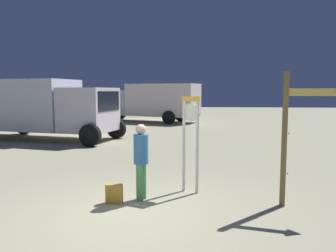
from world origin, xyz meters
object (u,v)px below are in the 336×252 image
standing_clock (191,135)px  arrow_sign (306,119)px  person_near_clock (141,158)px  backpack (114,194)px  box_truck_near (37,106)px  box_truck_far (153,101)px

standing_clock → arrow_sign: size_ratio=0.82×
person_near_clock → backpack: size_ratio=4.05×
box_truck_near → arrow_sign: bearing=-42.0°
standing_clock → box_truck_far: box_truck_far is taller
box_truck_near → box_truck_far: (4.21, 8.97, -0.02)m
backpack → box_truck_far: 17.60m
standing_clock → box_truck_near: box_truck_near is taller
standing_clock → box_truck_near: size_ratio=0.28×
person_near_clock → box_truck_near: box_truck_near is taller
standing_clock → arrow_sign: bearing=-20.7°
person_near_clock → box_truck_near: size_ratio=0.20×
standing_clock → person_near_clock: standing_clock is taller
standing_clock → backpack: bearing=-149.7°
backpack → box_truck_far: (-1.52, 17.49, 1.32)m
backpack → box_truck_near: 10.36m
standing_clock → box_truck_far: 16.89m
arrow_sign → person_near_clock: arrow_sign is taller
person_near_clock → box_truck_near: bearing=127.0°
standing_clock → backpack: size_ratio=5.47×
person_near_clock → box_truck_far: bearing=96.7°
arrow_sign → box_truck_near: box_truck_near is taller
box_truck_far → arrow_sign: bearing=-73.5°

